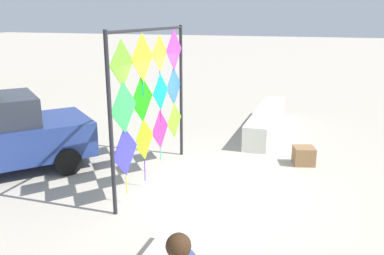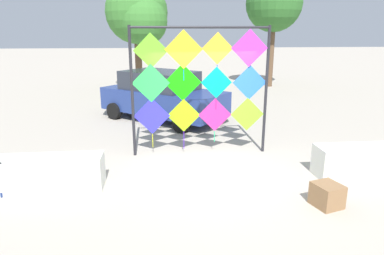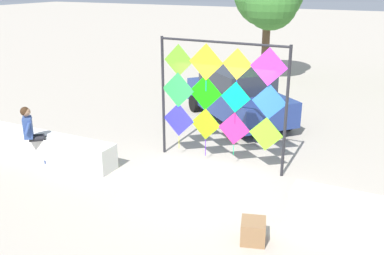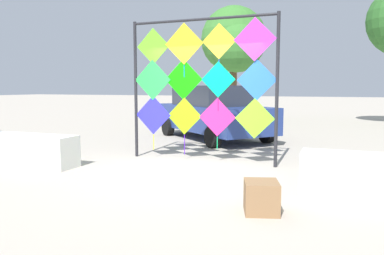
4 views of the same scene
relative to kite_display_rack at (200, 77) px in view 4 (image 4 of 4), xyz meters
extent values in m
plane|color=#ADA393|center=(0.09, -1.30, -1.82)|extent=(120.00, 120.00, 0.00)
cylinder|color=#232328|center=(-1.59, 0.02, -0.28)|extent=(0.07, 0.07, 3.08)
cylinder|color=#232328|center=(1.63, -0.02, -0.28)|extent=(0.07, 0.07, 3.08)
cylinder|color=#232328|center=(0.02, 0.00, 1.21)|extent=(3.22, 0.10, 0.06)
cube|color=#3331F8|center=(-1.15, 0.02, -0.84)|extent=(0.88, 0.02, 0.88)
cylinder|color=yellow|center=(-1.14, 0.03, -1.46)|extent=(0.02, 0.02, 0.36)
cube|color=#94D014|center=(-0.38, 0.01, -0.84)|extent=(0.81, 0.02, 0.81)
cylinder|color=#5816E5|center=(-0.38, 0.02, -1.48)|extent=(0.02, 0.02, 0.45)
cube|color=#E02985|center=(0.39, 0.00, -0.85)|extent=(0.82, 0.02, 0.82)
cylinder|color=#16E57D|center=(0.39, 0.01, -1.40)|extent=(0.02, 0.02, 0.28)
cube|color=#84F429|center=(1.19, -0.01, -0.85)|extent=(0.83, 0.02, 0.83)
cube|color=#2CD94D|center=(-1.14, 0.01, -0.05)|extent=(0.90, 0.02, 0.90)
cube|color=#13EA09|center=(-0.40, 0.02, -0.04)|extent=(0.88, 0.02, 0.88)
cylinder|color=#DC16E5|center=(-0.40, 0.03, -0.69)|extent=(0.02, 0.02, 0.42)
cube|color=#06DF88|center=(0.41, -0.02, -0.05)|extent=(0.75, 0.02, 0.75)
cylinder|color=#E51669|center=(0.41, -0.01, -0.57)|extent=(0.02, 0.02, 0.28)
cube|color=blue|center=(1.22, 0.00, -0.07)|extent=(0.83, 0.02, 0.83)
cylinder|color=orange|center=(1.22, 0.01, -0.62)|extent=(0.02, 0.02, 0.27)
cube|color=#6AD829|center=(-1.13, 0.01, 0.69)|extent=(0.80, 0.02, 0.80)
cube|color=yellow|center=(-0.37, -0.01, 0.72)|extent=(0.89, 0.02, 0.89)
cylinder|color=#1637E5|center=(-0.37, 0.00, 0.14)|extent=(0.02, 0.02, 0.27)
cube|color=yellow|center=(0.42, -0.02, 0.74)|extent=(0.74, 0.02, 0.74)
cylinder|color=blue|center=(0.42, -0.01, 0.23)|extent=(0.02, 0.02, 0.29)
cube|color=#CE36DE|center=(1.17, -0.03, 0.74)|extent=(0.87, 0.02, 0.87)
cube|color=navy|center=(-0.81, 3.50, -1.16)|extent=(4.43, 4.19, 0.76)
cube|color=#282D38|center=(-0.92, 3.60, -0.47)|extent=(2.87, 2.79, 0.61)
cylinder|color=black|center=(0.89, 3.24, -1.54)|extent=(0.58, 0.54, 0.57)
cylinder|color=black|center=(-0.31, 1.85, -1.54)|extent=(0.58, 0.54, 0.57)
cylinder|color=black|center=(-1.30, 5.15, -1.54)|extent=(0.58, 0.54, 0.57)
cylinder|color=black|center=(-2.51, 3.77, -1.54)|extent=(0.58, 0.54, 0.57)
cube|color=olive|center=(1.89, -2.90, -1.62)|extent=(0.54, 0.56, 0.41)
cylinder|color=brown|center=(-1.93, 9.99, -0.35)|extent=(0.35, 0.35, 2.95)
sphere|color=#38752D|center=(-1.93, 9.99, 2.05)|extent=(3.09, 3.09, 3.09)
sphere|color=#38752D|center=(-1.58, 10.03, 1.68)|extent=(1.84, 1.84, 1.84)
sphere|color=#38752D|center=(-2.13, 9.46, 1.68)|extent=(1.65, 1.65, 1.65)
sphere|color=#38752D|center=(-1.57, 9.30, 1.60)|extent=(2.30, 2.30, 2.30)
camera|label=1|loc=(-7.07, -3.19, 1.46)|focal=37.36mm
camera|label=2|loc=(-0.99, -7.99, 1.11)|focal=31.85mm
camera|label=3|loc=(3.83, -9.28, 2.61)|focal=40.34mm
camera|label=4|loc=(2.75, -7.62, -0.21)|focal=35.14mm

